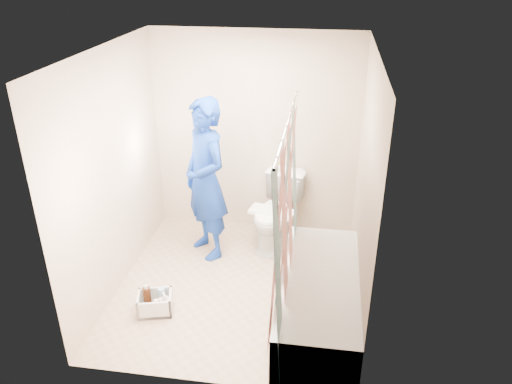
# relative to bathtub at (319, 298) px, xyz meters

# --- Properties ---
(floor) EXTENTS (2.60, 2.60, 0.00)m
(floor) POSITION_rel_bathtub_xyz_m (-0.85, 0.43, -0.27)
(floor) COLOR tan
(floor) RESTS_ON ground
(ceiling) EXTENTS (2.40, 2.60, 0.02)m
(ceiling) POSITION_rel_bathtub_xyz_m (-0.85, 0.43, 2.13)
(ceiling) COLOR silver
(ceiling) RESTS_ON wall_back
(wall_back) EXTENTS (2.40, 0.02, 2.40)m
(wall_back) POSITION_rel_bathtub_xyz_m (-0.85, 1.73, 0.93)
(wall_back) COLOR tan
(wall_back) RESTS_ON ground
(wall_front) EXTENTS (2.40, 0.02, 2.40)m
(wall_front) POSITION_rel_bathtub_xyz_m (-0.85, -0.88, 0.93)
(wall_front) COLOR tan
(wall_front) RESTS_ON ground
(wall_left) EXTENTS (0.02, 2.60, 2.40)m
(wall_left) POSITION_rel_bathtub_xyz_m (-2.05, 0.43, 0.93)
(wall_left) COLOR tan
(wall_left) RESTS_ON ground
(wall_right) EXTENTS (0.02, 2.60, 2.40)m
(wall_right) POSITION_rel_bathtub_xyz_m (0.35, 0.43, 0.93)
(wall_right) COLOR tan
(wall_right) RESTS_ON ground
(bathtub) EXTENTS (0.70, 1.75, 0.50)m
(bathtub) POSITION_rel_bathtub_xyz_m (0.00, 0.00, 0.00)
(bathtub) COLOR white
(bathtub) RESTS_ON ground
(curtain_rod) EXTENTS (0.02, 1.90, 0.02)m
(curtain_rod) POSITION_rel_bathtub_xyz_m (-0.33, 0.00, 1.68)
(curtain_rod) COLOR silver
(curtain_rod) RESTS_ON wall_back
(shower_curtain) EXTENTS (0.06, 1.75, 1.80)m
(shower_curtain) POSITION_rel_bathtub_xyz_m (-0.33, 0.00, 0.75)
(shower_curtain) COLOR white
(shower_curtain) RESTS_ON curtain_rod
(toilet) EXTENTS (0.64, 0.90, 0.83)m
(toilet) POSITION_rel_bathtub_xyz_m (-0.55, 1.32, 0.15)
(toilet) COLOR white
(toilet) RESTS_ON ground
(tank_lid) EXTENTS (0.55, 0.33, 0.04)m
(tank_lid) POSITION_rel_bathtub_xyz_m (-0.58, 1.19, 0.22)
(tank_lid) COLOR white
(tank_lid) RESTS_ON toilet
(tank_internals) EXTENTS (0.20, 0.08, 0.27)m
(tank_internals) POSITION_rel_bathtub_xyz_m (-0.55, 1.55, 0.55)
(tank_internals) COLOR black
(tank_internals) RESTS_ON toilet
(plumber) EXTENTS (0.77, 0.78, 1.82)m
(plumber) POSITION_rel_bathtub_xyz_m (-1.29, 1.02, 0.64)
(plumber) COLOR #1021A7
(plumber) RESTS_ON ground
(cleaning_caddy) EXTENTS (0.38, 0.33, 0.25)m
(cleaning_caddy) POSITION_rel_bathtub_xyz_m (-1.54, -0.09, -0.18)
(cleaning_caddy) COLOR silver
(cleaning_caddy) RESTS_ON ground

